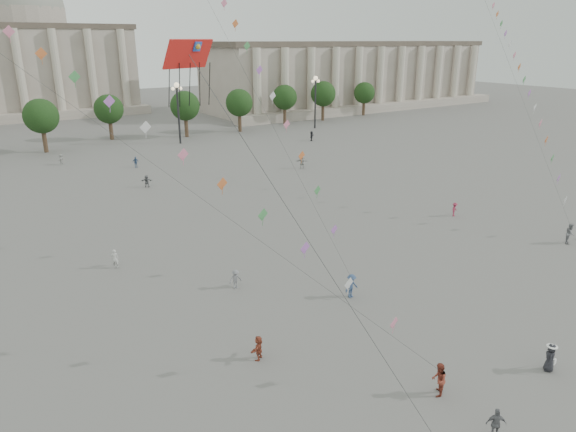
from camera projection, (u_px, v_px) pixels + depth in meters
ground at (410, 368)px, 29.16m from camera, size 360.00×360.00×0.00m
hall_east at (352, 75)px, 139.56m from camera, size 84.00×26.22×17.20m
hall_central at (26, 54)px, 126.22m from camera, size 48.30×34.30×35.50m
tree_row at (79, 114)px, 88.79m from camera, size 137.12×5.12×8.00m
lamp_post_mid_east at (178, 102)px, 89.71m from camera, size 2.00×0.90×10.65m
lamp_post_far_east at (315, 92)px, 105.40m from camera, size 2.00×0.90×10.65m
person_crowd_0 at (136, 162)px, 74.60m from camera, size 0.92×0.39×1.57m
person_crowd_4 at (61, 159)px, 76.24m from camera, size 1.29×1.45×1.59m
person_crowd_6 at (236, 279)px, 38.31m from camera, size 1.03×0.67×1.50m
person_crowd_7 at (302, 162)px, 74.01m from camera, size 1.79×1.45×1.91m
person_crowd_8 at (455, 209)px, 54.02m from camera, size 1.08×0.83×1.48m
person_crowd_9 at (312, 136)px, 94.13m from camera, size 1.63×1.39×1.77m
person_crowd_12 at (147, 181)px, 64.63m from camera, size 1.49×1.10×1.56m
person_crowd_13 at (115, 259)px, 41.72m from camera, size 0.70×0.62×1.62m
tourist_2 at (258, 348)px, 29.77m from camera, size 1.39×1.19×1.51m
tourist_3 at (496, 424)px, 23.84m from camera, size 0.98×0.88×1.60m
kite_flyer_0 at (439, 380)px, 26.70m from camera, size 1.15×1.11×1.87m
kite_flyer_1 at (351, 286)px, 36.91m from camera, size 1.22×0.77×1.81m
kite_flyer_2 at (570, 234)px, 46.75m from camera, size 1.14×1.05×1.89m
hat_person at (550, 357)px, 28.71m from camera, size 0.98×0.90×1.69m
dragon_kite at (193, 78)px, 18.84m from camera, size 3.97×6.05×19.78m
kite_train_east at (499, 23)px, 65.07m from camera, size 28.94×39.11×59.64m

